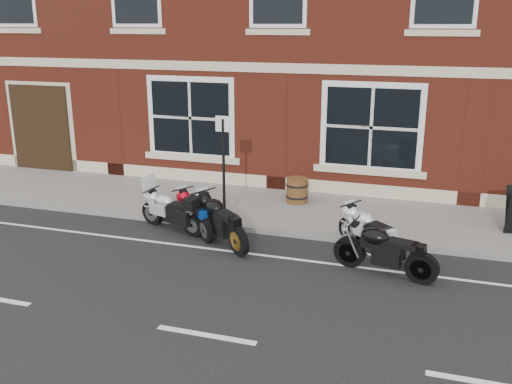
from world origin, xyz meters
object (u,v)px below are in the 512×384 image
moto_naked_black (384,248)px  moto_touring_silver (171,209)px  moto_sport_red (195,212)px  parking_sign (224,162)px  moto_sport_silver (370,230)px  moto_sport_black (221,219)px  barrel_planter (297,190)px

moto_naked_black → moto_touring_silver: bearing=93.4°
moto_sport_red → moto_naked_black: (4.23, -1.00, 0.04)m
moto_naked_black → parking_sign: (-3.73, 1.52, 1.02)m
parking_sign → moto_sport_silver: bearing=-7.7°
moto_sport_black → moto_sport_silver: bearing=-41.5°
moto_sport_black → parking_sign: parking_sign is taller
moto_sport_black → barrel_planter: 3.06m
moto_touring_silver → moto_naked_black: size_ratio=0.90×
moto_sport_red → moto_sport_silver: moto_sport_silver is taller
moto_naked_black → barrel_planter: 4.27m
moto_sport_red → moto_naked_black: size_ratio=0.70×
moto_sport_black → moto_sport_red: bearing=101.2°
parking_sign → moto_sport_red: bearing=-132.1°
parking_sign → barrel_planter: bearing=58.9°
moto_naked_black → parking_sign: bearing=82.8°
moto_sport_silver → parking_sign: (-3.38, 0.54, 1.04)m
moto_sport_red → parking_sign: bearing=1.7°
barrel_planter → moto_sport_silver: bearing=-49.4°
moto_sport_silver → moto_sport_black: bearing=140.2°
moto_sport_red → moto_sport_black: bearing=-74.2°
moto_touring_silver → moto_naked_black: 4.92m
moto_sport_black → parking_sign: size_ratio=0.69×
moto_naked_black → barrel_planter: bearing=50.7°
moto_touring_silver → moto_sport_black: (1.38, -0.43, 0.06)m
moto_touring_silver → moto_sport_red: (0.59, 0.01, -0.02)m
moto_touring_silver → moto_sport_silver: size_ratio=1.20×
moto_touring_silver → moto_naked_black: moto_touring_silver is taller
moto_touring_silver → moto_sport_red: bearing=-70.0°
moto_sport_silver → moto_naked_black: size_ratio=0.75×
moto_sport_silver → parking_sign: 3.58m
moto_sport_red → parking_sign: size_ratio=0.57×
moto_sport_black → barrel_planter: size_ratio=2.69×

